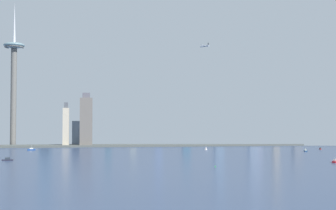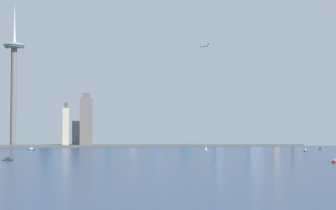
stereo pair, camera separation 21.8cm
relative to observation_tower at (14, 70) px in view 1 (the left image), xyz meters
The scene contains 24 objects.
ground_plane 670.91m from the observation_tower, 62.04° to the right, with size 6000.00×6000.00×0.00m, color #344566.
waterfront_pier 348.22m from the observation_tower, ahead, with size 923.81×56.20×3.86m, color #575B56.
observation_tower is the anchor object (origin of this frame).
skyscraper_0 196.99m from the observation_tower, ahead, with size 26.09×14.91×54.36m.
skyscraper_1 461.71m from the observation_tower, ahead, with size 18.82×25.41×155.85m.
skyscraper_2 173.72m from the observation_tower, 20.62° to the right, with size 12.69×12.03×93.29m.
skyscraper_3 199.69m from the observation_tower, 17.70° to the right, with size 25.80×14.04×113.62m.
skyscraper_4 241.93m from the observation_tower, ahead, with size 14.54×17.25×74.60m.
skyscraper_5 582.84m from the observation_tower, ahead, with size 12.87×23.57×105.95m.
skyscraper_6 401.94m from the observation_tower, ahead, with size 16.21×23.23×52.98m.
skyscraper_7 548.31m from the observation_tower, ahead, with size 20.61×21.25×171.50m.
skyscraper_8 668.59m from the observation_tower, ahead, with size 21.06×19.69×75.22m.
skyscraper_9 340.62m from the observation_tower, 10.34° to the left, with size 15.81×17.73×149.92m.
skyscraper_10 106.39m from the observation_tower, 20.85° to the left, with size 27.72×25.95×170.79m.
skyscraper_11 595.56m from the observation_tower, ahead, with size 14.79×12.49×151.58m.
skyscraper_12 301.22m from the observation_tower, ahead, with size 15.22×12.78×47.46m.
boat_0 656.76m from the observation_tower, 18.47° to the right, with size 2.74×6.97×3.92m.
boat_2 457.35m from the observation_tower, 25.73° to the right, with size 5.44×6.82×9.52m.
boat_3 627.31m from the observation_tower, 25.04° to the right, with size 8.03×15.86×6.96m.
boat_5 697.07m from the observation_tower, 43.19° to the right, with size 14.13×15.00×7.57m.
boat_6 233.40m from the observation_tower, 67.77° to the right, with size 14.59×6.91×9.44m.
boat_7 416.74m from the observation_tower, 79.97° to the right, with size 14.87×5.01×4.29m.
channel_buoy_0 620.10m from the observation_tower, 57.04° to the right, with size 1.47×1.47×1.97m, color green.
airplane 418.06m from the observation_tower, ahead, with size 21.32×20.90×7.64m.
Camera 1 is at (-106.26, -446.61, 52.94)m, focal length 48.68 mm.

